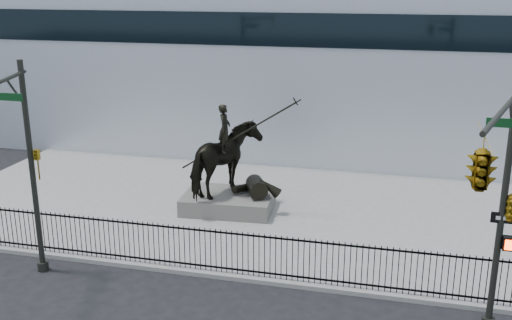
% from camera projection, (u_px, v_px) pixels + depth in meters
% --- Properties ---
extents(ground, '(120.00, 120.00, 0.00)m').
position_uv_depth(ground, '(244.00, 299.00, 18.16)').
color(ground, black).
rests_on(ground, ground).
extents(plaza, '(30.00, 12.00, 0.15)m').
position_uv_depth(plaza, '(289.00, 213.00, 24.63)').
color(plaza, gray).
rests_on(plaza, ground).
extents(building, '(44.00, 14.00, 9.00)m').
position_uv_depth(building, '(332.00, 64.00, 35.42)').
color(building, silver).
rests_on(building, ground).
extents(picket_fence, '(22.10, 0.10, 1.50)m').
position_uv_depth(picket_fence, '(254.00, 255.00, 19.06)').
color(picket_fence, black).
rests_on(picket_fence, plaza).
extents(statue_plinth, '(3.80, 2.74, 0.68)m').
position_uv_depth(statue_plinth, '(228.00, 202.00, 24.73)').
color(statue_plinth, '#63615A').
rests_on(statue_plinth, plaza).
extents(equestrian_statue, '(4.65, 3.04, 3.94)m').
position_uv_depth(equestrian_statue, '(229.00, 161.00, 24.20)').
color(equestrian_statue, black).
rests_on(equestrian_statue, statue_plinth).
extents(traffic_signal_left, '(1.52, 4.84, 7.00)m').
position_uv_depth(traffic_signal_left, '(21.00, 162.00, 17.98)').
color(traffic_signal_left, '#242621').
rests_on(traffic_signal_left, ground).
extents(traffic_signal_right, '(2.17, 6.86, 7.00)m').
position_uv_depth(traffic_signal_right, '(498.00, 187.00, 13.39)').
color(traffic_signal_right, '#242621').
rests_on(traffic_signal_right, ground).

